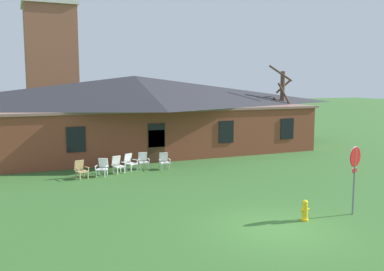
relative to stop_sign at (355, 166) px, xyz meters
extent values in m
plane|color=#336028|center=(-3.67, -0.26, -1.88)|extent=(200.00, 200.00, 0.00)
cube|color=brown|center=(-3.67, 18.04, -0.28)|extent=(24.76, 10.00, 3.20)
cube|color=#8C6458|center=(-3.67, 18.04, 1.40)|extent=(25.25, 10.20, 0.16)
pyramid|color=#28282D|center=(-3.67, 18.04, 2.58)|extent=(25.75, 10.40, 2.21)
cube|color=black|center=(-8.62, 13.01, -0.12)|extent=(1.10, 0.06, 1.50)
cube|color=black|center=(-3.67, 13.01, -0.12)|extent=(1.10, 0.06, 1.50)
cube|color=black|center=(1.28, 13.01, -0.12)|extent=(1.10, 0.06, 1.50)
cube|color=black|center=(6.23, 13.01, -0.12)|extent=(1.10, 0.06, 1.50)
cube|color=#422819|center=(-3.69, 13.01, -0.83)|extent=(1.10, 0.06, 2.10)
cube|color=#93563D|center=(-8.19, 33.02, 4.38)|extent=(4.80, 4.80, 12.53)
cube|color=silver|center=(-8.19, 33.02, 10.83)|extent=(5.18, 5.18, 0.36)
cylinder|color=slate|center=(0.00, 0.00, -0.60)|extent=(0.07, 0.07, 2.57)
cylinder|color=white|center=(0.00, 0.01, 0.37)|extent=(0.77, 0.27, 0.81)
cylinder|color=#B71414|center=(0.00, -0.01, 0.37)|extent=(0.73, 0.26, 0.76)
cube|color=#B71414|center=(0.00, 0.00, -0.15)|extent=(0.31, 0.12, 0.16)
cube|color=white|center=(0.00, 0.01, -0.15)|extent=(0.33, 0.12, 0.18)
cube|color=tan|center=(-8.44, 10.20, -1.70)|extent=(0.06, 0.06, 0.36)
cube|color=tan|center=(-8.87, 10.05, -1.70)|extent=(0.06, 0.06, 0.36)
cube|color=tan|center=(-8.58, 10.62, -1.70)|extent=(0.06, 0.06, 0.36)
cube|color=tan|center=(-9.02, 10.47, -1.70)|extent=(0.06, 0.06, 0.36)
cube|color=tan|center=(-8.73, 10.33, -1.50)|extent=(0.68, 0.67, 0.05)
cube|color=tan|center=(-8.83, 10.63, -1.20)|extent=(0.55, 0.35, 0.54)
cube|color=tan|center=(-8.45, 10.41, -1.30)|extent=(0.21, 0.46, 0.03)
cube|color=tan|center=(-8.39, 10.26, -1.41)|extent=(0.05, 0.05, 0.22)
cube|color=tan|center=(-8.99, 10.22, -1.30)|extent=(0.21, 0.46, 0.03)
cube|color=tan|center=(-8.94, 10.07, -1.41)|extent=(0.05, 0.05, 0.22)
cube|color=white|center=(-7.56, 10.16, -1.70)|extent=(0.07, 0.07, 0.36)
cube|color=white|center=(-7.96, 10.38, -1.70)|extent=(0.07, 0.07, 0.36)
cube|color=white|center=(-7.35, 10.55, -1.70)|extent=(0.07, 0.07, 0.36)
cube|color=white|center=(-7.75, 10.77, -1.70)|extent=(0.07, 0.07, 0.36)
cube|color=white|center=(-7.65, 10.46, -1.50)|extent=(0.72, 0.71, 0.05)
cube|color=white|center=(-7.51, 10.74, -1.20)|extent=(0.54, 0.41, 0.54)
cube|color=white|center=(-7.41, 10.31, -1.30)|extent=(0.27, 0.44, 0.03)
cube|color=white|center=(-7.48, 10.17, -1.41)|extent=(0.05, 0.05, 0.22)
cube|color=white|center=(-7.92, 10.58, -1.30)|extent=(0.27, 0.44, 0.03)
cube|color=white|center=(-8.00, 10.44, -1.41)|extent=(0.05, 0.05, 0.22)
cube|color=silver|center=(-6.32, 10.75, -1.70)|extent=(0.06, 0.06, 0.36)
cube|color=silver|center=(-6.76, 10.61, -1.70)|extent=(0.06, 0.06, 0.36)
cube|color=silver|center=(-6.45, 11.17, -1.70)|extent=(0.06, 0.06, 0.36)
cube|color=silver|center=(-6.89, 11.03, -1.70)|extent=(0.06, 0.06, 0.36)
cube|color=silver|center=(-6.60, 10.89, -1.50)|extent=(0.67, 0.66, 0.05)
cube|color=silver|center=(-6.70, 11.19, -1.20)|extent=(0.55, 0.33, 0.54)
cube|color=silver|center=(-6.32, 10.96, -1.30)|extent=(0.20, 0.46, 0.03)
cube|color=silver|center=(-6.27, 10.80, -1.41)|extent=(0.05, 0.05, 0.22)
cube|color=silver|center=(-6.88, 10.78, -1.30)|extent=(0.20, 0.46, 0.03)
cube|color=silver|center=(-6.83, 10.63, -1.41)|extent=(0.05, 0.05, 0.22)
cube|color=white|center=(-5.44, 11.34, -1.70)|extent=(0.07, 0.07, 0.36)
cube|color=white|center=(-5.85, 11.13, -1.70)|extent=(0.07, 0.07, 0.36)
cube|color=white|center=(-5.63, 11.73, -1.70)|extent=(0.07, 0.07, 0.36)
cube|color=white|center=(-6.04, 11.53, -1.70)|extent=(0.07, 0.07, 0.36)
cube|color=white|center=(-5.74, 11.43, -1.50)|extent=(0.71, 0.71, 0.05)
cube|color=white|center=(-5.88, 11.71, -1.20)|extent=(0.54, 0.40, 0.54)
cube|color=white|center=(-5.47, 11.54, -1.30)|extent=(0.26, 0.45, 0.03)
cube|color=white|center=(-5.40, 11.40, -1.41)|extent=(0.05, 0.05, 0.22)
cube|color=white|center=(-5.99, 11.29, -1.30)|extent=(0.26, 0.45, 0.03)
cube|color=white|center=(-5.92, 11.14, -1.41)|extent=(0.05, 0.05, 0.22)
cube|color=white|center=(-4.77, 11.25, -1.70)|extent=(0.05, 0.05, 0.36)
cube|color=white|center=(-5.23, 11.29, -1.70)|extent=(0.05, 0.05, 0.36)
cube|color=white|center=(-4.73, 11.69, -1.70)|extent=(0.05, 0.05, 0.36)
cube|color=white|center=(-5.19, 11.73, -1.70)|extent=(0.05, 0.05, 0.36)
cube|color=white|center=(-4.98, 11.49, -1.50)|extent=(0.58, 0.57, 0.05)
cube|color=white|center=(-4.95, 11.80, -1.20)|extent=(0.53, 0.24, 0.54)
cube|color=white|center=(-4.70, 11.44, -1.30)|extent=(0.10, 0.47, 0.03)
cube|color=white|center=(-4.71, 11.28, -1.41)|extent=(0.04, 0.04, 0.22)
cube|color=white|center=(-5.27, 11.50, -1.30)|extent=(0.10, 0.47, 0.03)
cube|color=white|center=(-5.29, 11.34, -1.41)|extent=(0.04, 0.04, 0.22)
cube|color=silver|center=(-3.67, 10.66, -1.70)|extent=(0.05, 0.05, 0.36)
cube|color=silver|center=(-4.13, 10.71, -1.70)|extent=(0.05, 0.05, 0.36)
cube|color=silver|center=(-3.62, 11.10, -1.70)|extent=(0.05, 0.05, 0.36)
cube|color=silver|center=(-4.08, 11.15, -1.70)|extent=(0.05, 0.05, 0.36)
cube|color=silver|center=(-3.87, 10.90, -1.50)|extent=(0.59, 0.57, 0.05)
cube|color=silver|center=(-3.84, 11.21, -1.20)|extent=(0.53, 0.24, 0.54)
cube|color=silver|center=(-3.59, 10.85, -1.30)|extent=(0.11, 0.47, 0.03)
cube|color=silver|center=(-3.60, 10.69, -1.41)|extent=(0.04, 0.04, 0.22)
cube|color=silver|center=(-4.16, 10.91, -1.30)|extent=(0.11, 0.47, 0.03)
cube|color=silver|center=(-4.18, 10.75, -1.41)|extent=(0.04, 0.04, 0.22)
cylinder|color=brown|center=(8.09, 16.34, 1.10)|extent=(0.36, 0.36, 5.97)
cylinder|color=brown|center=(8.43, 16.75, 2.86)|extent=(1.00, 0.88, 1.12)
cylinder|color=brown|center=(7.94, 15.85, 2.25)|extent=(1.17, 0.49, 1.88)
cylinder|color=brown|center=(7.67, 15.89, 1.45)|extent=(1.10, 1.04, 1.29)
cylinder|color=brown|center=(7.44, 15.74, 3.92)|extent=(1.38, 1.47, 1.32)
cylinder|color=gold|center=(-2.20, 0.10, -1.84)|extent=(0.28, 0.28, 0.08)
cylinder|color=gold|center=(-2.20, 0.10, -1.53)|extent=(0.20, 0.20, 0.55)
sphere|color=gold|center=(-2.20, 0.10, -1.19)|extent=(0.20, 0.20, 0.20)
cylinder|color=gold|center=(-2.33, 0.10, -1.47)|extent=(0.10, 0.08, 0.08)
cylinder|color=gold|center=(-2.07, 0.10, -1.47)|extent=(0.10, 0.08, 0.08)
camera|label=1|loc=(-11.90, -12.10, 3.18)|focal=39.37mm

